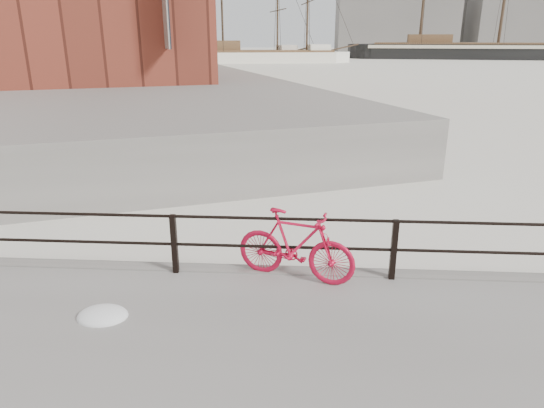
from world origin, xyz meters
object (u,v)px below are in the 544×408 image
(barque_black, at_px, (496,59))
(workboat_near, at_px, (76,89))
(bicycle, at_px, (295,245))
(schooner_left, at_px, (245,62))
(workboat_far, at_px, (19,80))
(schooner_mid, at_px, (265,63))

(barque_black, xyz_separation_m, workboat_near, (-55.57, -60.67, 0.00))
(bicycle, distance_m, schooner_left, 78.85)
(schooner_left, height_order, workboat_near, schooner_left)
(workboat_near, xyz_separation_m, workboat_far, (-9.62, 8.28, 0.00))
(workboat_far, bearing_deg, schooner_mid, 14.58)
(schooner_left, relative_size, workboat_near, 1.97)
(workboat_far, bearing_deg, barque_black, -5.50)
(bicycle, height_order, workboat_near, workboat_near)
(schooner_left, xyz_separation_m, workboat_far, (-18.10, -37.45, 0.00))
(workboat_far, bearing_deg, workboat_near, -85.01)
(barque_black, distance_m, schooner_mid, 46.40)
(schooner_mid, bearing_deg, barque_black, 11.31)
(schooner_left, distance_m, workboat_near, 46.51)
(bicycle, relative_size, workboat_far, 0.17)
(workboat_near, bearing_deg, schooner_left, 78.58)
(bicycle, xyz_separation_m, schooner_mid, (-6.44, 76.77, -0.93))
(bicycle, distance_m, workboat_near, 37.42)
(bicycle, bearing_deg, workboat_far, 142.31)
(schooner_left, bearing_deg, schooner_mid, -37.73)
(schooner_mid, bearing_deg, workboat_near, -114.67)
(barque_black, bearing_deg, schooner_mid, -150.87)
(schooner_mid, bearing_deg, schooner_left, 149.42)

